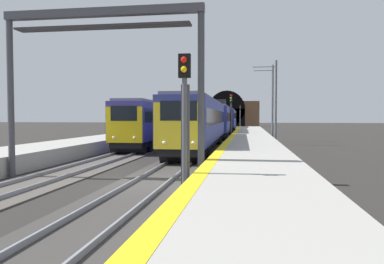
# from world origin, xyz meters

# --- Properties ---
(ground_plane) EXTENTS (320.00, 320.00, 0.00)m
(ground_plane) POSITION_xyz_m (0.00, 0.00, 0.00)
(ground_plane) COLOR #282623
(platform_right) EXTENTS (112.00, 3.95, 0.94)m
(platform_right) POSITION_xyz_m (0.00, -4.09, 0.47)
(platform_right) COLOR #9E9B93
(platform_right) RESTS_ON ground_plane
(platform_right_edge_strip) EXTENTS (112.00, 0.50, 0.01)m
(platform_right_edge_strip) POSITION_xyz_m (0.00, -2.36, 0.94)
(platform_right_edge_strip) COLOR yellow
(platform_right_edge_strip) RESTS_ON platform_right
(track_main_line) EXTENTS (160.00, 3.12, 0.21)m
(track_main_line) POSITION_xyz_m (0.00, 0.00, 0.04)
(track_main_line) COLOR #383533
(track_main_line) RESTS_ON ground_plane
(track_adjacent_line) EXTENTS (160.00, 3.16, 0.21)m
(track_adjacent_line) POSITION_xyz_m (0.00, 4.77, 0.04)
(track_adjacent_line) COLOR #4C4742
(track_adjacent_line) RESTS_ON ground_plane
(train_main_approaching) EXTENTS (60.02, 3.18, 5.05)m
(train_main_approaching) POSITION_xyz_m (34.80, -0.00, 2.37)
(train_main_approaching) COLOR navy
(train_main_approaching) RESTS_ON ground_plane
(train_adjacent_platform) EXTENTS (40.26, 3.00, 4.94)m
(train_adjacent_platform) POSITION_xyz_m (29.84, 4.77, 2.32)
(train_adjacent_platform) COLOR navy
(train_adjacent_platform) RESTS_ON ground_plane
(railway_signal_near) EXTENTS (0.39, 0.38, 4.72)m
(railway_signal_near) POSITION_xyz_m (-2.97, -1.85, 2.79)
(railway_signal_near) COLOR #4C4C54
(railway_signal_near) RESTS_ON ground_plane
(railway_signal_mid) EXTENTS (0.39, 0.38, 5.41)m
(railway_signal_mid) POSITION_xyz_m (28.95, -1.85, 3.27)
(railway_signal_mid) COLOR #38383D
(railway_signal_mid) RESTS_ON ground_plane
(railway_signal_far) EXTENTS (0.39, 0.38, 5.70)m
(railway_signal_far) POSITION_xyz_m (78.81, -1.85, 3.43)
(railway_signal_far) COLOR #4C4C54
(railway_signal_far) RESTS_ON ground_plane
(overhead_signal_gantry) EXTENTS (0.70, 8.88, 7.37)m
(overhead_signal_gantry) POSITION_xyz_m (0.65, 2.39, 5.56)
(overhead_signal_gantry) COLOR #3F3F47
(overhead_signal_gantry) RESTS_ON ground_plane
(tunnel_portal) EXTENTS (2.28, 18.89, 10.58)m
(tunnel_portal) POSITION_xyz_m (95.24, 2.39, 3.70)
(tunnel_portal) COLOR brown
(tunnel_portal) RESTS_ON ground_plane
(catenary_mast_near) EXTENTS (0.22, 2.16, 8.38)m
(catenary_mast_near) POSITION_xyz_m (26.73, -6.43, 4.30)
(catenary_mast_near) COLOR #595B60
(catenary_mast_near) RESTS_ON ground_plane
(catenary_mast_far) EXTENTS (0.22, 2.33, 8.15)m
(catenary_mast_far) POSITION_xyz_m (21.94, -6.42, 4.19)
(catenary_mast_far) COLOR #595B60
(catenary_mast_far) RESTS_ON ground_plane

